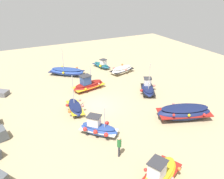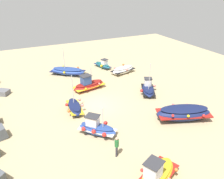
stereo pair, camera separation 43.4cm
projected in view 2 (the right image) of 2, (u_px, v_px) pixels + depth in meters
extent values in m
plane|color=tan|center=(96.00, 105.00, 24.09)|extent=(53.60, 53.60, 0.00)
ellipsoid|color=#2D4C9E|center=(68.00, 71.00, 31.82)|extent=(4.56, 4.92, 0.92)
cube|color=navy|center=(68.00, 71.00, 31.80)|extent=(4.48, 4.81, 0.13)
ellipsoid|color=navy|center=(67.00, 69.00, 31.66)|extent=(4.00, 4.31, 0.19)
cylinder|color=#B7B7BC|center=(64.00, 58.00, 31.10)|extent=(0.08, 0.08, 2.89)
sphere|color=yellow|center=(63.00, 67.00, 32.91)|extent=(0.30, 0.30, 0.30)
sphere|color=yellow|center=(64.00, 72.00, 30.76)|extent=(0.30, 0.30, 0.30)
sphere|color=orange|center=(78.00, 68.00, 32.42)|extent=(0.30, 0.30, 0.30)
ellipsoid|color=gold|center=(157.00, 176.00, 14.80)|extent=(2.85, 3.92, 0.88)
cube|color=maroon|center=(157.00, 176.00, 14.78)|extent=(2.84, 3.81, 0.08)
ellipsoid|color=gold|center=(157.00, 172.00, 14.64)|extent=(2.51, 3.45, 0.15)
cube|color=silver|center=(153.00, 170.00, 13.95)|extent=(1.17, 1.24, 1.10)
cube|color=#333338|center=(154.00, 163.00, 13.70)|extent=(1.36, 1.44, 0.06)
sphere|color=orange|center=(176.00, 170.00, 14.92)|extent=(0.24, 0.24, 0.24)
sphere|color=yellow|center=(150.00, 162.00, 15.47)|extent=(0.24, 0.24, 0.24)
sphere|color=red|center=(142.00, 170.00, 14.74)|extent=(0.24, 0.24, 0.24)
ellipsoid|color=maroon|center=(89.00, 86.00, 27.49)|extent=(2.20, 4.21, 0.87)
cube|color=gold|center=(89.00, 86.00, 27.48)|extent=(2.20, 4.06, 0.12)
ellipsoid|color=maroon|center=(89.00, 83.00, 27.35)|extent=(1.91, 3.70, 0.18)
cube|color=#2D4784|center=(86.00, 80.00, 26.88)|extent=(1.10, 1.20, 1.00)
cube|color=#333338|center=(86.00, 76.00, 26.66)|extent=(1.28, 1.39, 0.06)
cylinder|color=#B7B7BC|center=(91.00, 75.00, 27.08)|extent=(0.08, 0.08, 1.97)
sphere|color=#EA7F75|center=(99.00, 84.00, 27.27)|extent=(0.24, 0.24, 0.24)
sphere|color=red|center=(85.00, 82.00, 27.96)|extent=(0.24, 0.24, 0.24)
sphere|color=yellow|center=(86.00, 89.00, 26.31)|extent=(0.24, 0.24, 0.24)
ellipsoid|color=navy|center=(184.00, 114.00, 21.38)|extent=(3.53, 5.42, 1.32)
cube|color=maroon|center=(184.00, 113.00, 21.36)|extent=(3.48, 5.24, 0.18)
ellipsoid|color=#151E45|center=(184.00, 109.00, 21.16)|extent=(3.07, 4.76, 0.27)
sphere|color=red|center=(204.00, 116.00, 20.46)|extent=(0.25, 0.25, 0.25)
sphere|color=#EA7F75|center=(187.00, 105.00, 22.20)|extent=(0.25, 0.25, 0.25)
sphere|color=yellow|center=(188.00, 116.00, 20.32)|extent=(0.25, 0.25, 0.25)
sphere|color=#EA7F75|center=(173.00, 104.00, 22.03)|extent=(0.25, 0.25, 0.25)
sphere|color=red|center=(173.00, 116.00, 20.14)|extent=(0.25, 0.25, 0.25)
ellipsoid|color=white|center=(123.00, 70.00, 32.20)|extent=(2.28, 3.85, 0.90)
cube|color=black|center=(123.00, 70.00, 32.18)|extent=(2.29, 3.72, 0.08)
ellipsoid|color=beige|center=(123.00, 68.00, 32.04)|extent=(2.00, 3.39, 0.15)
sphere|color=#EA7F75|center=(115.00, 68.00, 32.12)|extent=(0.31, 0.31, 0.31)
sphere|color=#EA7F75|center=(127.00, 70.00, 31.51)|extent=(0.31, 0.31, 0.31)
sphere|color=orange|center=(123.00, 65.00, 33.09)|extent=(0.31, 0.31, 0.31)
ellipsoid|color=navy|center=(75.00, 107.00, 22.87)|extent=(3.38, 1.60, 0.87)
cube|color=gold|center=(75.00, 107.00, 22.85)|extent=(3.25, 1.58, 0.16)
ellipsoid|color=#151E45|center=(74.00, 105.00, 22.73)|extent=(2.97, 1.36, 0.21)
cylinder|color=#B7B7BC|center=(73.00, 89.00, 22.36)|extent=(0.08, 0.08, 2.94)
sphere|color=#EA7F75|center=(80.00, 100.00, 23.66)|extent=(0.31, 0.31, 0.31)
sphere|color=red|center=(67.00, 105.00, 22.76)|extent=(0.31, 0.31, 0.31)
sphere|color=#EA7F75|center=(82.00, 105.00, 22.72)|extent=(0.31, 0.31, 0.31)
sphere|color=orange|center=(69.00, 111.00, 21.83)|extent=(0.31, 0.31, 0.31)
ellipsoid|color=#2D4C9E|center=(97.00, 130.00, 19.40)|extent=(3.22, 3.15, 0.88)
cube|color=white|center=(97.00, 129.00, 19.38)|extent=(3.14, 3.08, 0.09)
ellipsoid|color=navy|center=(97.00, 126.00, 19.24)|extent=(2.82, 2.76, 0.16)
cube|color=white|center=(93.00, 121.00, 19.16)|extent=(1.24, 1.24, 0.81)
cube|color=#333338|center=(92.00, 116.00, 18.98)|extent=(1.44, 1.43, 0.06)
cylinder|color=#B7B7BC|center=(103.00, 118.00, 18.66)|extent=(0.08, 0.08, 1.81)
sphere|color=red|center=(104.00, 135.00, 18.38)|extent=(0.36, 0.36, 0.36)
sphere|color=red|center=(106.00, 123.00, 19.72)|extent=(0.36, 0.36, 0.36)
sphere|color=red|center=(94.00, 132.00, 18.65)|extent=(0.36, 0.36, 0.36)
sphere|color=red|center=(96.00, 122.00, 20.05)|extent=(0.36, 0.36, 0.36)
sphere|color=red|center=(83.00, 129.00, 18.92)|extent=(0.36, 0.36, 0.36)
ellipsoid|color=navy|center=(148.00, 90.00, 26.62)|extent=(3.75, 2.87, 0.70)
cube|color=black|center=(148.00, 90.00, 26.61)|extent=(3.64, 2.84, 0.08)
ellipsoid|color=#151E45|center=(148.00, 88.00, 26.50)|extent=(3.29, 2.51, 0.13)
cube|color=white|center=(148.00, 82.00, 26.89)|extent=(1.07, 1.08, 0.83)
cube|color=#333338|center=(148.00, 78.00, 26.70)|extent=(1.24, 1.25, 0.06)
cylinder|color=#B7B7BC|center=(150.00, 77.00, 25.41)|extent=(0.08, 0.08, 3.03)
sphere|color=red|center=(142.00, 91.00, 26.01)|extent=(0.34, 0.34, 0.34)
sphere|color=#EA7F75|center=(155.00, 86.00, 27.02)|extent=(0.34, 0.34, 0.34)
ellipsoid|color=#1E6670|center=(102.00, 65.00, 34.31)|extent=(3.31, 1.88, 0.74)
cube|color=navy|center=(102.00, 65.00, 34.29)|extent=(3.19, 1.84, 0.13)
ellipsoid|color=#1A565F|center=(102.00, 64.00, 34.19)|extent=(2.90, 1.62, 0.17)
cube|color=white|center=(104.00, 62.00, 33.70)|extent=(0.91, 0.91, 0.69)
cube|color=#333338|center=(104.00, 60.00, 33.54)|extent=(1.05, 1.05, 0.06)
sphere|color=#EA7F75|center=(103.00, 62.00, 34.98)|extent=(0.35, 0.35, 0.35)
sphere|color=yellow|center=(101.00, 66.00, 33.44)|extent=(0.35, 0.35, 0.35)
cylinder|color=#2D2D38|center=(117.00, 150.00, 17.03)|extent=(0.14, 0.14, 0.88)
cylinder|color=#2D2D38|center=(116.00, 152.00, 16.89)|extent=(0.14, 0.14, 0.88)
cylinder|color=#236B33|center=(117.00, 143.00, 16.65)|extent=(0.32, 0.32, 0.57)
sphere|color=tan|center=(117.00, 139.00, 16.48)|extent=(0.22, 0.22, 0.22)
cube|color=slate|center=(3.00, 92.00, 26.20)|extent=(1.60, 1.65, 0.63)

